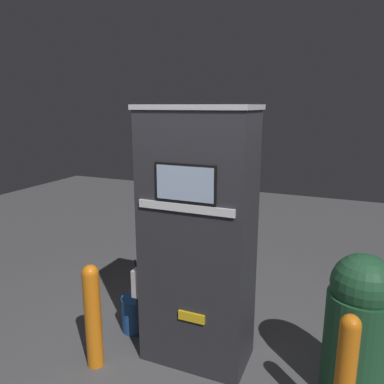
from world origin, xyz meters
name	(u,v)px	position (x,y,z in m)	size (l,w,h in m)	color
ground_plane	(186,372)	(0.00, 0.00, 0.00)	(14.00, 14.00, 0.00)	#4C4C4F
gas_pump	(198,239)	(0.00, 0.26, 1.12)	(1.01, 0.55, 2.23)	#28282D
safety_bollard	(93,313)	(-0.77, -0.21, 0.50)	(0.14, 0.14, 0.94)	orange
trash_bin	(358,326)	(1.30, 0.31, 0.59)	(0.49, 0.49, 1.17)	#1E4C2D
safety_bollard_far	(345,375)	(1.23, -0.16, 0.49)	(0.13, 0.13, 0.93)	orange
squeegee_bucket	(136,313)	(-0.73, 0.39, 0.18)	(0.29, 0.29, 0.78)	#1E478C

